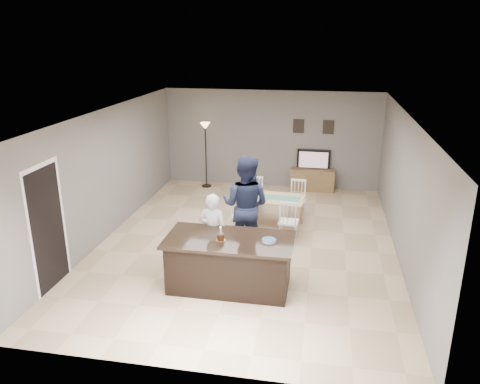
% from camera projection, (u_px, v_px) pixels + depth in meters
% --- Properties ---
extents(floor, '(8.00, 8.00, 0.00)m').
position_uv_depth(floor, '(247.00, 243.00, 9.76)').
color(floor, tan).
rests_on(floor, ground).
extents(room_shell, '(8.00, 8.00, 8.00)m').
position_uv_depth(room_shell, '(248.00, 165.00, 9.23)').
color(room_shell, slate).
rests_on(room_shell, floor).
extents(kitchen_island, '(2.15, 1.10, 0.90)m').
position_uv_depth(kitchen_island, '(230.00, 262.00, 7.94)').
color(kitchen_island, black).
rests_on(kitchen_island, floor).
extents(tv_console, '(1.20, 0.40, 0.60)m').
position_uv_depth(tv_console, '(312.00, 180.00, 12.97)').
color(tv_console, brown).
rests_on(tv_console, floor).
extents(television, '(0.91, 0.12, 0.53)m').
position_uv_depth(television, '(313.00, 159.00, 12.86)').
color(television, black).
rests_on(television, tv_console).
extents(tv_screen_glow, '(0.78, 0.00, 0.78)m').
position_uv_depth(tv_screen_glow, '(313.00, 160.00, 12.78)').
color(tv_screen_glow, '#E15919').
rests_on(tv_screen_glow, tv_console).
extents(picture_frames, '(1.10, 0.02, 0.38)m').
position_uv_depth(picture_frames, '(313.00, 127.00, 12.71)').
color(picture_frames, black).
rests_on(picture_frames, room_shell).
extents(doorway, '(0.00, 2.10, 2.65)m').
position_uv_depth(doorway, '(46.00, 217.00, 7.73)').
color(doorway, black).
rests_on(doorway, floor).
extents(woman, '(0.59, 0.44, 1.48)m').
position_uv_depth(woman, '(213.00, 232.00, 8.43)').
color(woman, silver).
rests_on(woman, floor).
extents(man, '(1.09, 0.92, 1.99)m').
position_uv_depth(man, '(245.00, 206.00, 9.02)').
color(man, '#181E36').
rests_on(man, floor).
extents(birthday_cake, '(0.16, 0.16, 0.25)m').
position_uv_depth(birthday_cake, '(221.00, 237.00, 7.71)').
color(birthday_cake, gold).
rests_on(birthday_cake, kitchen_island).
extents(plate_stack, '(0.24, 0.24, 0.04)m').
position_uv_depth(plate_stack, '(269.00, 240.00, 7.68)').
color(plate_stack, white).
rests_on(plate_stack, kitchen_island).
extents(dining_table, '(1.55, 1.77, 0.91)m').
position_uv_depth(dining_table, '(270.00, 202.00, 10.41)').
color(dining_table, tan).
rests_on(dining_table, floor).
extents(floor_lamp, '(0.27, 0.27, 1.83)m').
position_uv_depth(floor_lamp, '(205.00, 137.00, 12.93)').
color(floor_lamp, black).
rests_on(floor_lamp, floor).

